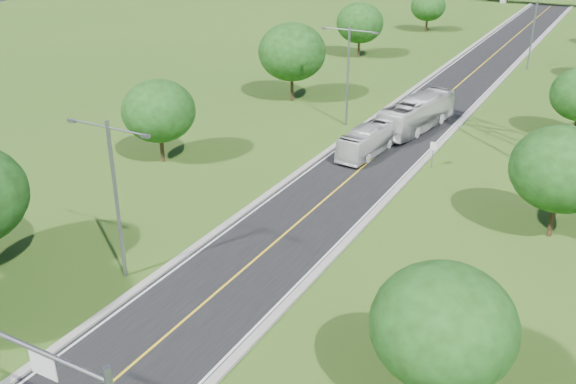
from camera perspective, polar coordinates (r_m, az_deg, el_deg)
name	(u,v)px	position (r m, az deg, el deg)	size (l,w,h in m)	color
ground	(445,97)	(78.04, 13.80, 8.22)	(260.00, 260.00, 0.00)	#2D5116
road	(459,85)	(83.65, 14.96, 9.20)	(8.00, 150.00, 0.06)	black
curb_left	(426,80)	(84.70, 12.17, 9.72)	(0.50, 150.00, 0.22)	gray
curb_right	(494,88)	(82.77, 17.82, 8.75)	(0.50, 150.00, 0.22)	gray
speed_limit_sign	(433,150)	(56.02, 12.77, 3.62)	(0.55, 0.09, 2.40)	slate
streetlight_near_left	(115,188)	(38.27, -15.13, 0.38)	(5.90, 0.25, 10.00)	slate
streetlight_mid_left	(348,68)	(64.68, 5.36, 10.96)	(5.90, 0.25, 10.00)	slate
streetlight_far_right	(534,25)	(92.86, 21.02, 13.66)	(5.90, 0.25, 10.00)	slate
tree_lb	(159,111)	(56.14, -11.42, 7.08)	(6.30, 6.30, 7.33)	black
tree_lc	(292,52)	(72.99, 0.37, 12.34)	(7.56, 7.56, 8.79)	black
tree_ld	(360,23)	(95.25, 6.41, 14.71)	(6.72, 6.72, 7.82)	black
tree_le	(428,6)	(116.86, 12.35, 15.83)	(5.88, 5.88, 6.84)	black
tree_ra	(443,326)	(28.47, 13.62, -11.49)	(6.30, 6.30, 7.33)	black
tree_rb	(562,169)	(45.74, 23.14, 1.88)	(6.72, 6.72, 7.82)	black
bus_outbound	(417,114)	(65.24, 11.39, 6.83)	(2.76, 11.79, 3.29)	silver
bus_inbound	(371,139)	(58.60, 7.38, 4.74)	(2.21, 9.44, 2.63)	silver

